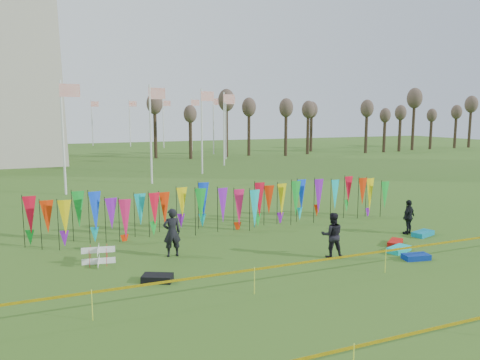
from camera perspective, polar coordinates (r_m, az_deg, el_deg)
name	(u,v)px	position (r m, az deg, el deg)	size (l,w,h in m)	color
ground	(295,275)	(17.13, 6.71, -11.48)	(160.00, 160.00, 0.00)	#315919
banner_row	(229,204)	(23.17, -1.37, -2.91)	(18.64, 0.64, 2.17)	black
caution_tape_near	(305,264)	(15.94, 7.88, -10.06)	(26.00, 0.02, 0.90)	yellow
caution_tape_far	(425,332)	(11.99, 21.59, -16.89)	(26.00, 0.02, 0.90)	yellow
tree_line	(339,110)	(70.47, 11.95, 8.34)	(53.92, 1.92, 7.84)	#332519
box_kite	(98,256)	(18.86, -16.88, -8.80)	(0.63, 0.63, 0.70)	red
person_left	(172,232)	(19.10, -8.30, -6.34)	(0.72, 0.53, 1.97)	black
person_mid	(332,235)	(19.15, 11.17, -6.60)	(0.89, 0.55, 1.82)	black
person_right	(409,217)	(23.78, 19.86, -4.25)	(0.97, 0.55, 1.66)	black
kite_bag_turquoise	(399,249)	(20.79, 18.79, -8.00)	(1.10, 0.55, 0.22)	#0CBEB9
kite_bag_blue	(416,257)	(19.98, 20.66, -8.75)	(1.03, 0.54, 0.22)	#092C93
kite_bag_red	(395,242)	(21.85, 18.39, -7.24)	(1.05, 0.48, 0.19)	red
kite_bag_black	(157,278)	(16.66, -10.04, -11.69)	(1.02, 0.59, 0.24)	black
kite_bag_teal	(423,234)	(23.80, 21.40, -6.10)	(1.16, 0.55, 0.22)	#0B809F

